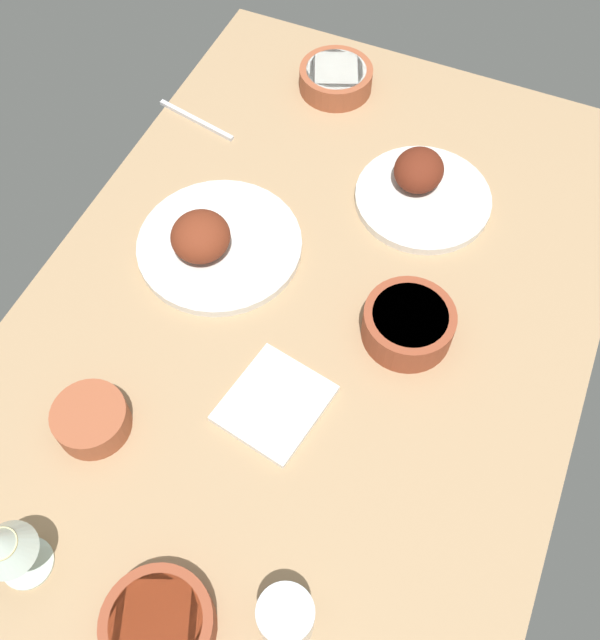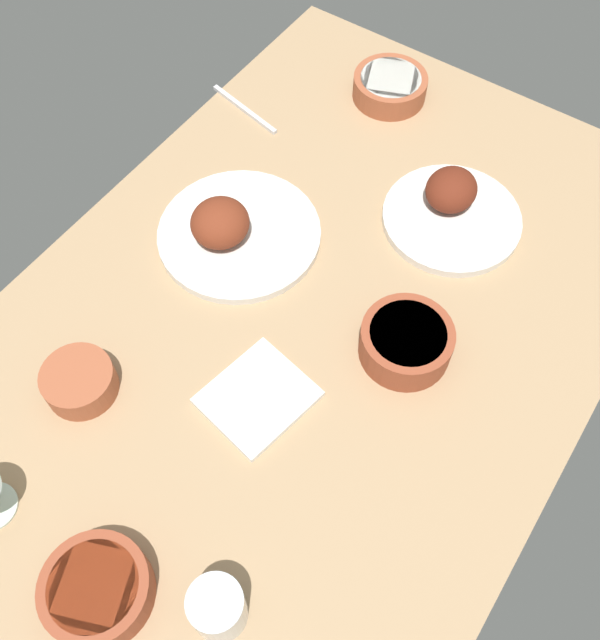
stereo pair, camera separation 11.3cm
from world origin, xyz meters
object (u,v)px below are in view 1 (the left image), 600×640
Objects in this scene: plate_center_main at (213,242)px; folded_napkin at (275,403)px; bowl_onions at (91,419)px; bowl_pasta at (408,324)px; plate_far_side at (421,188)px; wine_glass at (2,545)px; bowl_cream at (336,78)px; fork_loose at (196,120)px; water_tumbler at (286,618)px; bowl_sauce at (159,625)px.

plate_center_main is 1.86× the size of folded_napkin.
bowl_pasta is at bearing -48.02° from bowl_onions.
wine_glass is at bearing 161.50° from plate_far_side.
bowl_cream is 0.82× the size of fork_loose.
wine_glass reaches higher than folded_napkin.
bowl_onions is 27.01cm from folded_napkin.
bowl_pasta is 0.81× the size of fork_loose.
plate_far_side is 46.28cm from fork_loose.
water_tumbler reaches higher than fork_loose.
bowl_pasta is at bearing 162.69° from fork_loose.
folded_napkin is at bearing -165.41° from bowl_cream.
bowl_sauce is 0.93× the size of folded_napkin.
bowl_onions is 0.72× the size of folded_napkin.
plate_far_side is 32.24cm from bowl_cream.
folded_napkin is 62.87cm from fork_loose.
bowl_sauce is 21.72cm from wine_glass.
wine_glass is (-56.92, -1.04, 7.61)cm from plate_center_main.
fork_loose is (-19.75, 21.38, -2.21)cm from bowl_cream.
bowl_cream is (46.37, -3.87, 0.29)cm from plate_center_main.
folded_napkin is at bearing -135.88° from plate_center_main.
water_tumbler is at bearing -144.21° from plate_center_main.
bowl_cream and bowl_onions have the same top height.
fork_loose is (76.52, 53.49, -3.94)cm from water_tumbler.
plate_center_main reaches higher than bowl_cream.
plate_far_side is at bearing -25.85° from bowl_onions.
plate_center_main reaches higher than folded_napkin.
plate_center_main reaches higher than fork_loose.
bowl_onions reaches higher than folded_napkin.
bowl_cream is 101.50cm from water_tumbler.
plate_center_main is 2.01× the size of bowl_sauce.
bowl_sauce is 16.00cm from water_tumbler.
wine_glass is 36.08cm from water_tumbler.
bowl_pasta is 64.82cm from wine_glass.
bowl_onions is at bearing 177.86° from plate_center_main.
bowl_pasta is (-28.53, -7.21, 1.02)cm from plate_far_side.
bowl_cream is at bearing 33.16° from bowl_pasta.
plate_center_main is 31.92cm from fork_loose.
bowl_onions is at bearing 115.85° from fork_loose.
folded_napkin is 0.85× the size of fork_loose.
wine_glass reaches higher than bowl_cream.
bowl_onions reaches higher than fork_loose.
wine_glass is 0.92× the size of folded_napkin.
fork_loose is at bearing 89.03° from plate_far_side.
bowl_sauce reaches higher than bowl_onions.
plate_center_main is 2.03× the size of wine_glass.
water_tumbler is at bearing -179.94° from bowl_pasta.
plate_center_main is at bearing 44.12° from folded_napkin.
bowl_cream is 82.78cm from bowl_onions.
water_tumbler reaches higher than bowl_sauce.
bowl_pasta reaches higher than bowl_cream.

